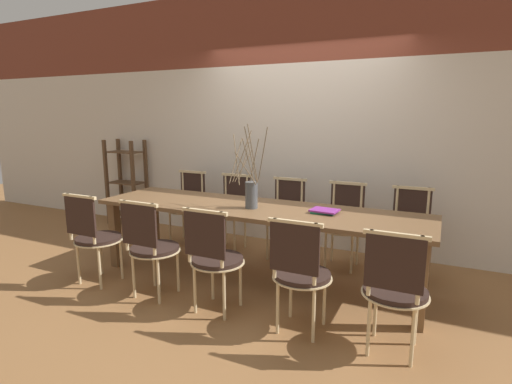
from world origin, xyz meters
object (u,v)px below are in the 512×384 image
chair_far_center (285,215)px  book_stack (324,211)px  shelving_rack (127,183)px  dining_table (256,215)px  chair_near_center (214,256)px  vase_centerpiece (251,192)px

chair_far_center → book_stack: bearing=132.8°
chair_far_center → shelving_rack: bearing=-6.7°
dining_table → chair_near_center: size_ratio=3.60×
dining_table → shelving_rack: bearing=158.1°
vase_centerpiece → book_stack: (0.70, 0.11, -0.14)m
chair_far_center → shelving_rack: (-2.69, 0.31, 0.13)m
chair_near_center → shelving_rack: size_ratio=0.72×
dining_table → vase_centerpiece: 0.25m
dining_table → chair_far_center: 0.78m
shelving_rack → chair_far_center: bearing=-6.7°
chair_near_center → book_stack: chair_near_center is taller
book_stack → chair_far_center: bearing=132.8°
vase_centerpiece → book_stack: vase_centerpiece is taller
dining_table → book_stack: (0.67, 0.05, 0.10)m
vase_centerpiece → chair_near_center: bearing=-90.1°
chair_near_center → vase_centerpiece: size_ratio=1.14×
vase_centerpiece → shelving_rack: 2.90m
shelving_rack → chair_near_center: bearing=-34.6°
chair_near_center → vase_centerpiece: 0.81m
chair_near_center → chair_far_center: size_ratio=1.00×
dining_table → vase_centerpiece: vase_centerpiece is taller
chair_far_center → vase_centerpiece: 0.92m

